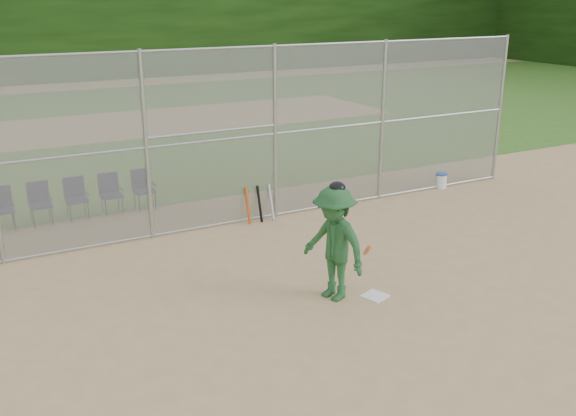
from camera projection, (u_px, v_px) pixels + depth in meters
name	position (u px, v px, depth m)	size (l,w,h in m)	color
ground	(359.00, 313.00, 10.64)	(100.00, 100.00, 0.00)	tan
grass_strip	(106.00, 126.00, 25.70)	(100.00, 100.00, 0.00)	#315C1B
dirt_patch_far	(106.00, 126.00, 25.69)	(24.00, 24.00, 0.00)	tan
backstop_fence	(235.00, 135.00, 14.17)	(16.09, 0.09, 4.00)	gray
home_plate	(375.00, 296.00, 11.21)	(0.39, 0.39, 0.02)	silver
batter_at_plate	(334.00, 243.00, 10.86)	(1.16, 1.48, 2.10)	#205128
water_cooler	(441.00, 180.00, 17.47)	(0.32, 0.32, 0.41)	white
spare_bats	(260.00, 204.00, 14.83)	(0.66, 0.31, 0.84)	#D84C14
chair_1	(2.00, 209.00, 14.24)	(0.54, 0.52, 0.96)	#12103E
chair_2	(40.00, 204.00, 14.60)	(0.54, 0.52, 0.96)	#12103E
chair_3	(77.00, 199.00, 14.96)	(0.54, 0.52, 0.96)	#12103E
chair_4	(111.00, 194.00, 15.32)	(0.54, 0.52, 0.96)	#12103E
chair_5	(144.00, 190.00, 15.68)	(0.54, 0.52, 0.96)	#12103E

